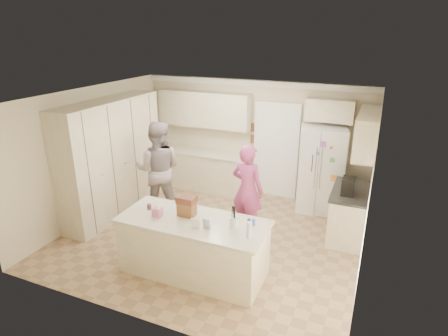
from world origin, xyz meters
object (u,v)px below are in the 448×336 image
at_px(island_base, 194,248).
at_px(teen_girl, 247,190).
at_px(tissue_box, 157,212).
at_px(coffee_maker, 348,186).
at_px(teen_boy, 158,169).
at_px(refrigerator, 320,170).
at_px(utensil_crock, 234,222).
at_px(dollhouse_body, 187,209).

relative_size(island_base, teen_girl, 1.27).
relative_size(island_base, tissue_box, 15.71).
relative_size(coffee_maker, teen_girl, 0.17).
distance_m(tissue_box, teen_boy, 1.93).
xyz_separation_m(refrigerator, utensil_crock, (-0.76, -2.96, 0.10)).
bearing_deg(teen_girl, dollhouse_body, 82.31).
relative_size(coffee_maker, tissue_box, 2.14).
bearing_deg(tissue_box, island_base, 10.30).
xyz_separation_m(refrigerator, teen_girl, (-1.07, -1.49, -0.03)).
distance_m(coffee_maker, dollhouse_body, 2.84).
bearing_deg(coffee_maker, teen_girl, -167.32).
distance_m(coffee_maker, island_base, 2.87).
relative_size(refrigerator, teen_boy, 0.92).
bearing_deg(island_base, dollhouse_body, 146.31).
xyz_separation_m(tissue_box, dollhouse_body, (0.40, 0.20, 0.04)).
relative_size(island_base, teen_boy, 1.12).
distance_m(island_base, tissue_box, 0.79).
bearing_deg(tissue_box, refrigerator, 57.83).
height_order(refrigerator, teen_girl, refrigerator).
relative_size(tissue_box, dollhouse_body, 0.54).
relative_size(island_base, utensil_crock, 14.67).
bearing_deg(teen_boy, coffee_maker, 166.26).
xyz_separation_m(refrigerator, coffee_maker, (0.64, -1.11, 0.17)).
height_order(island_base, tissue_box, tissue_box).
xyz_separation_m(utensil_crock, tissue_box, (-1.20, -0.15, -0.00)).
distance_m(dollhouse_body, teen_boy, 2.02).
distance_m(coffee_maker, tissue_box, 3.28).
distance_m(utensil_crock, tissue_box, 1.21).
bearing_deg(refrigerator, island_base, -125.66).
bearing_deg(island_base, tissue_box, -169.70).
bearing_deg(utensil_crock, teen_girl, 102.07).
bearing_deg(island_base, utensil_crock, 4.40).
xyz_separation_m(utensil_crock, dollhouse_body, (-0.80, 0.05, 0.04)).
height_order(island_base, utensil_crock, utensil_crock).
bearing_deg(teen_boy, teen_girl, 159.83).
height_order(coffee_maker, tissue_box, coffee_maker).
bearing_deg(dollhouse_body, utensil_crock, -3.58).
distance_m(refrigerator, utensil_crock, 3.05).
distance_m(island_base, dollhouse_body, 0.62).
height_order(tissue_box, teen_girl, teen_girl).
distance_m(refrigerator, tissue_box, 3.67).
xyz_separation_m(coffee_maker, island_base, (-2.05, -1.90, -0.63)).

